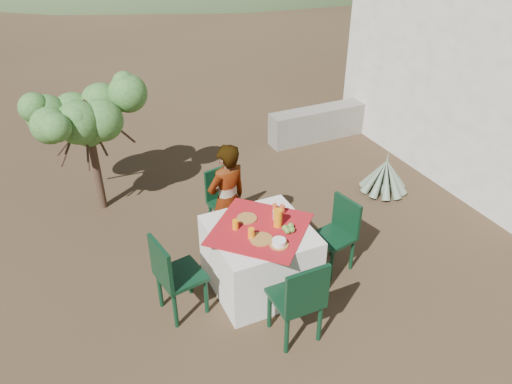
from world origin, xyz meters
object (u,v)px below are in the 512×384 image
table (260,257)px  person (227,200)px  agave (385,176)px  shrub_tree (91,121)px  chair_far (224,198)px  chair_near (300,299)px  chair_left (173,274)px  chair_right (338,231)px  juice_pitcher (278,218)px

table → person: 0.79m
table → person: bearing=96.4°
table → agave: 2.66m
shrub_tree → agave: size_ratio=2.18×
table → agave: size_ratio=1.78×
chair_far → chair_near: bearing=-102.6°
chair_left → chair_right: size_ratio=1.08×
shrub_tree → agave: 4.07m
chair_near → agave: chair_near is taller
person → juice_pitcher: person is taller
agave → person: bearing=-172.9°
chair_far → shrub_tree: bearing=124.5°
agave → juice_pitcher: juice_pitcher is taller
chair_near → juice_pitcher: 0.92m
chair_near → chair_right: 1.24m
table → chair_near: size_ratio=1.35×
chair_right → chair_left: bearing=-102.9°
person → chair_right: bearing=127.3°
table → chair_far: 1.13m
person → juice_pitcher: (0.27, -0.75, 0.15)m
chair_left → shrub_tree: shrub_tree is taller
chair_left → chair_right: chair_left is taller
shrub_tree → juice_pitcher: (1.44, -2.39, -0.40)m
chair_left → person: person is taller
chair_right → shrub_tree: (-2.20, 2.43, 0.78)m
chair_near → juice_pitcher: same height
chair_near → chair_left: size_ratio=1.02×
chair_far → person: bearing=-117.3°
person → agave: size_ratio=1.94×
chair_far → chair_near: 2.00m
table → chair_right: (0.95, -0.07, 0.10)m
chair_far → person: (-0.11, -0.41, 0.24)m
table → chair_far: (0.04, 1.12, 0.10)m
chair_near → person: size_ratio=0.68×
chair_right → agave: bearing=114.2°
chair_far → person: person is taller
person → shrub_tree: bearing=-69.9°
chair_near → chair_right: chair_near is taller
table → juice_pitcher: size_ratio=6.53×
chair_near → shrub_tree: size_ratio=0.60×
person → agave: (2.54, 0.31, -0.46)m
chair_right → agave: chair_right is taller
table → shrub_tree: 2.81m
chair_right → juice_pitcher: 0.85m
chair_left → juice_pitcher: bearing=-100.1°
person → table: bearing=81.0°
shrub_tree → juice_pitcher: 2.82m
chair_near → person: bearing=-87.6°
chair_far → agave: (2.42, -0.10, -0.23)m
chair_right → person: (-1.03, 0.78, 0.23)m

